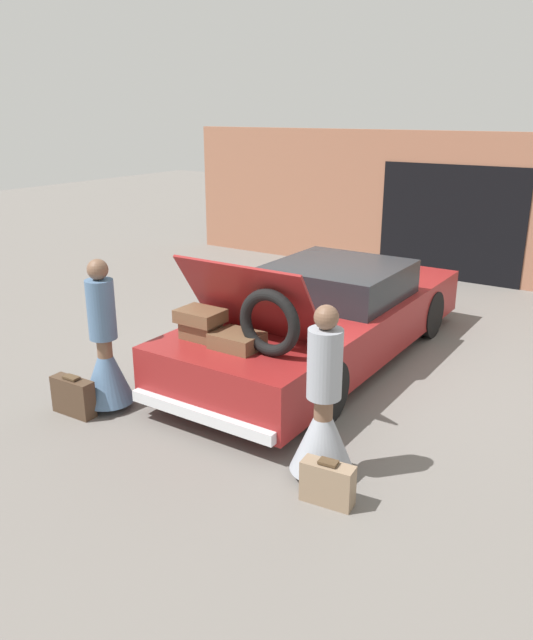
% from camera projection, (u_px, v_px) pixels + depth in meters
% --- Properties ---
extents(ground_plane, '(40.00, 40.00, 0.00)m').
position_uv_depth(ground_plane, '(325.00, 358.00, 8.36)').
color(ground_plane, slate).
extents(garage_wall_back, '(12.00, 0.14, 2.80)m').
position_uv_depth(garage_wall_back, '(453.00, 208.00, 11.89)').
color(garage_wall_back, '#9E664C').
rests_on(garage_wall_back, ground_plane).
extents(car, '(1.90, 5.25, 1.70)m').
position_uv_depth(car, '(326.00, 318.00, 8.16)').
color(car, maroon).
rests_on(car, ground_plane).
extents(person_left, '(0.57, 0.57, 1.70)m').
position_uv_depth(person_left, '(105.00, 356.00, 6.79)').
color(person_left, brown).
rests_on(person_left, ground_plane).
extents(person_right, '(0.58, 0.58, 1.63)m').
position_uv_depth(person_right, '(323.00, 418.00, 5.49)').
color(person_right, brown).
rests_on(person_right, ground_plane).
extents(suitcase_beside_left_person, '(0.53, 0.18, 0.45)m').
position_uv_depth(suitcase_beside_left_person, '(73.00, 396.00, 6.76)').
color(suitcase_beside_left_person, '#473323').
rests_on(suitcase_beside_left_person, ground_plane).
extents(suitcase_beside_right_person, '(0.47, 0.21, 0.40)m').
position_uv_depth(suitcase_beside_right_person, '(328.00, 483.00, 5.23)').
color(suitcase_beside_right_person, '#8C7259').
rests_on(suitcase_beside_right_person, ground_plane).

